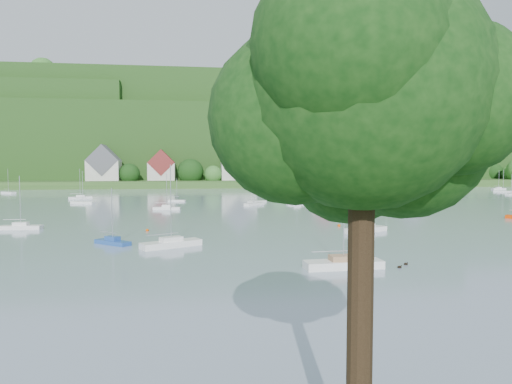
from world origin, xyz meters
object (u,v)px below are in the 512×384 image
Objects in this scene: near_sailboat_1 at (113,241)px; near_sailboat_6 at (21,226)px; near_sailboat_2 at (343,263)px; near_sailboat_3 at (366,229)px; near_sailboat_0 at (171,243)px.

near_sailboat_6 is at bearing 176.25° from near_sailboat_1.
near_sailboat_3 is at bearing 61.45° from near_sailboat_2.
near_sailboat_0 is 21.11m from near_sailboat_2.
near_sailboat_2 is at bearing 5.76° from near_sailboat_1.
near_sailboat_3 is 51.21m from near_sailboat_6.
near_sailboat_3 is at bearing -7.93° from near_sailboat_6.
near_sailboat_2 is 50.44m from near_sailboat_6.
near_sailboat_3 is (34.22, 5.93, 0.07)m from near_sailboat_1.
near_sailboat_3 is 1.16× the size of near_sailboat_6.
near_sailboat_0 is 29.32m from near_sailboat_6.
near_sailboat_0 reaches higher than near_sailboat_6.
near_sailboat_1 is 34.73m from near_sailboat_3.
near_sailboat_2 is 1.23× the size of near_sailboat_6.
near_sailboat_6 is (-23.29, 17.81, -0.05)m from near_sailboat_0.
near_sailboat_1 is at bearing 162.89° from near_sailboat_3.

